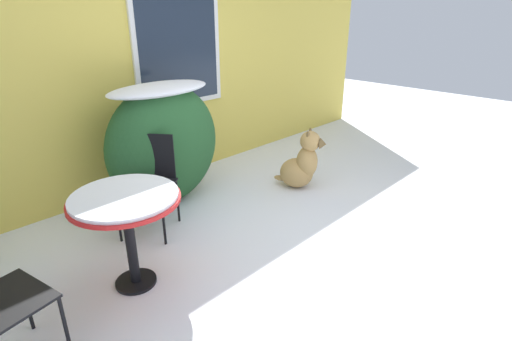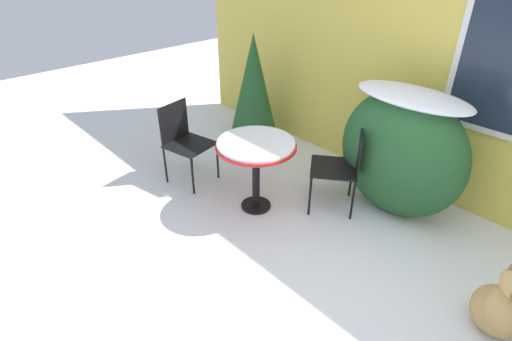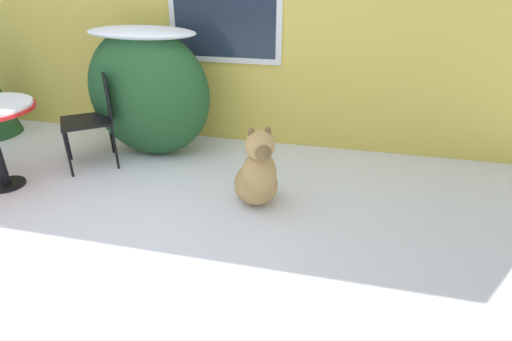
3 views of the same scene
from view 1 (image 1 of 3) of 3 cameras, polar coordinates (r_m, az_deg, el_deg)
ground_plane at (r=3.81m, az=6.58°, el=-10.11°), size 16.00×16.00×0.00m
house_wall at (r=4.88m, az=-14.02°, el=16.76°), size 8.00×0.10×3.20m
shrub_left at (r=4.35m, az=-13.00°, el=3.94°), size 1.31×0.66×1.32m
patio_table at (r=3.09m, az=-18.10°, el=-5.13°), size 0.81×0.81×0.78m
patio_chair_near_table at (r=3.92m, az=-14.98°, el=-1.13°), size 0.65×0.65×0.92m
dog at (r=4.78m, az=6.52°, el=0.80°), size 0.51×0.60×0.73m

